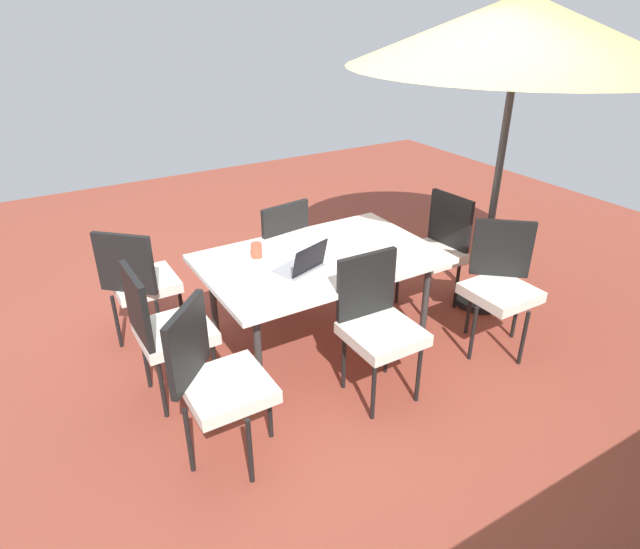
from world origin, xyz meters
TOP-DOWN VIEW (x-y plane):
  - ground_plane at (0.00, 0.00)m, footprint 10.00×10.00m
  - dining_table at (0.00, 0.00)m, footprint 1.72×1.10m
  - patio_umbrella at (-1.54, 0.21)m, footprint 2.49×2.49m
  - chair_east at (1.19, 0.04)m, footprint 0.47×0.46m
  - chair_south at (0.02, -0.69)m, footprint 0.48×0.49m
  - chair_northwest at (-1.14, 0.72)m, footprint 0.58×0.59m
  - chair_north at (-0.02, 0.70)m, footprint 0.46×0.47m
  - chair_southeast at (1.16, -0.70)m, footprint 0.59×0.59m
  - chair_northeast at (1.10, 0.70)m, footprint 0.59×0.59m
  - chair_west at (-1.16, -0.01)m, footprint 0.48×0.47m
  - laptop at (0.22, 0.13)m, footprint 0.38×0.34m
  - cup at (0.40, -0.23)m, footprint 0.08×0.08m

SIDE VIEW (x-z plane):
  - ground_plane at x=0.00m, z-range -0.02..0.00m
  - chair_east at x=1.19m, z-range 0.06..1.04m
  - chair_south at x=0.02m, z-range 0.06..1.04m
  - chair_northwest at x=-1.14m, z-range 0.06..1.04m
  - chair_north at x=-0.02m, z-range 0.06..1.04m
  - chair_southeast at x=1.16m, z-range 0.06..1.04m
  - chair_northeast at x=1.10m, z-range 0.06..1.04m
  - chair_west at x=-1.16m, z-range 0.06..1.04m
  - dining_table at x=0.00m, z-range 0.32..1.07m
  - laptop at x=0.22m, z-range 0.68..0.90m
  - cup at x=0.40m, z-range 0.74..0.85m
  - patio_umbrella at x=-1.54m, z-range 0.98..3.47m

